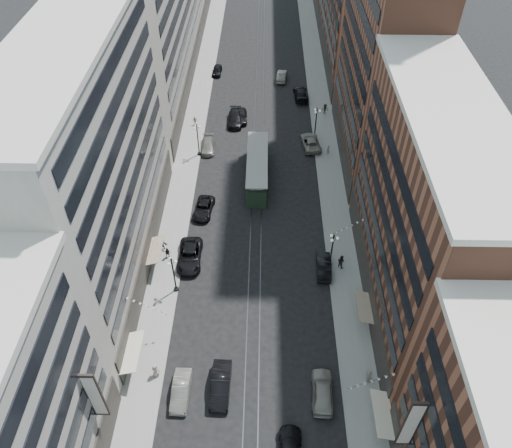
# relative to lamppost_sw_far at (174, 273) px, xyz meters

# --- Properties ---
(ground) EXTENTS (220.00, 220.00, 0.00)m
(ground) POSITION_rel_lamppost_sw_far_xyz_m (9.20, 32.00, -3.10)
(ground) COLOR black
(ground) RESTS_ON ground
(sidewalk_west) EXTENTS (4.00, 180.00, 0.15)m
(sidewalk_west) POSITION_rel_lamppost_sw_far_xyz_m (-1.80, 42.00, -3.02)
(sidewalk_west) COLOR gray
(sidewalk_west) RESTS_ON ground
(sidewalk_east) EXTENTS (4.00, 180.00, 0.15)m
(sidewalk_east) POSITION_rel_lamppost_sw_far_xyz_m (20.20, 42.00, -3.02)
(sidewalk_east) COLOR gray
(sidewalk_east) RESTS_ON ground
(rail_west) EXTENTS (0.12, 180.00, 0.02)m
(rail_west) POSITION_rel_lamppost_sw_far_xyz_m (8.50, 42.00, -3.09)
(rail_west) COLOR #2D2D33
(rail_west) RESTS_ON ground
(rail_east) EXTENTS (0.12, 180.00, 0.02)m
(rail_east) POSITION_rel_lamppost_sw_far_xyz_m (9.90, 42.00, -3.09)
(rail_east) COLOR #2D2D33
(rail_east) RESTS_ON ground
(building_west_mid) EXTENTS (8.00, 36.00, 28.00)m
(building_west_mid) POSITION_rel_lamppost_sw_far_xyz_m (-7.80, 5.00, 10.90)
(building_west_mid) COLOR #9F9A8D
(building_west_mid) RESTS_ON ground
(building_east_mid) EXTENTS (8.00, 30.00, 24.00)m
(building_east_mid) POSITION_rel_lamppost_sw_far_xyz_m (26.20, -0.00, 8.90)
(building_east_mid) COLOR brown
(building_east_mid) RESTS_ON ground
(building_east_tower) EXTENTS (8.00, 26.00, 42.00)m
(building_east_tower) POSITION_rel_lamppost_sw_far_xyz_m (26.20, 28.00, 17.90)
(building_east_tower) COLOR brown
(building_east_tower) RESTS_ON ground
(lamppost_sw_far) EXTENTS (1.03, 1.14, 5.52)m
(lamppost_sw_far) POSITION_rel_lamppost_sw_far_xyz_m (0.00, 0.00, 0.00)
(lamppost_sw_far) COLOR black
(lamppost_sw_far) RESTS_ON sidewalk_west
(lamppost_sw_mid) EXTENTS (1.03, 1.14, 5.52)m
(lamppost_sw_mid) POSITION_rel_lamppost_sw_far_xyz_m (0.00, 27.00, 0.00)
(lamppost_sw_mid) COLOR black
(lamppost_sw_mid) RESTS_ON sidewalk_west
(lamppost_se_far) EXTENTS (1.03, 1.14, 5.52)m
(lamppost_se_far) POSITION_rel_lamppost_sw_far_xyz_m (18.40, 4.00, 0.00)
(lamppost_se_far) COLOR black
(lamppost_se_far) RESTS_ON sidewalk_east
(lamppost_se_mid) EXTENTS (1.03, 1.14, 5.52)m
(lamppost_se_mid) POSITION_rel_lamppost_sw_far_xyz_m (18.40, 32.00, 0.00)
(lamppost_se_mid) COLOR black
(lamppost_se_mid) RESTS_ON sidewalk_east
(streetcar) EXTENTS (2.99, 13.53, 3.74)m
(streetcar) POSITION_rel_lamppost_sw_far_xyz_m (9.20, 21.28, -1.37)
(streetcar) COLOR #223523
(streetcar) RESTS_ON ground
(car_1) EXTENTS (1.74, 4.75, 1.56)m
(car_1) POSITION_rel_lamppost_sw_far_xyz_m (2.24, -13.07, -2.32)
(car_1) COLOR gray
(car_1) RESTS_ON ground
(car_2) EXTENTS (2.98, 6.24, 1.72)m
(car_2) POSITION_rel_lamppost_sw_far_xyz_m (1.09, 4.78, -2.24)
(car_2) COLOR black
(car_2) RESTS_ON ground
(car_4) EXTENTS (2.33, 5.28, 1.77)m
(car_4) POSITION_rel_lamppost_sw_far_xyz_m (16.19, -12.91, -2.21)
(car_4) COLOR gray
(car_4) RESTS_ON ground
(car_5) EXTENTS (1.98, 5.41, 1.77)m
(car_5) POSITION_rel_lamppost_sw_far_xyz_m (6.13, -12.46, -2.21)
(car_5) COLOR black
(car_5) RESTS_ON ground
(pedestrian_1) EXTENTS (0.96, 0.67, 1.80)m
(pedestrian_1) POSITION_rel_lamppost_sw_far_xyz_m (-0.56, -11.05, -2.05)
(pedestrian_1) COLOR #9F9284
(pedestrian_1) RESTS_ON sidewalk_west
(pedestrian_2) EXTENTS (0.77, 0.43, 1.57)m
(pedestrian_2) POSITION_rel_lamppost_sw_far_xyz_m (-1.68, 5.14, -2.16)
(pedestrian_2) COLOR black
(pedestrian_2) RESTS_ON sidewalk_west
(pedestrian_4) EXTENTS (0.74, 1.22, 1.95)m
(pedestrian_4) POSITION_rel_lamppost_sw_far_xyz_m (20.92, -11.39, -1.97)
(pedestrian_4) COLOR #BDAE9C
(pedestrian_4) RESTS_ON sidewalk_east
(car_7) EXTENTS (2.98, 5.42, 1.44)m
(car_7) POSITION_rel_lamppost_sw_far_xyz_m (1.95, 13.74, -2.38)
(car_7) COLOR black
(car_7) RESTS_ON ground
(car_8) EXTENTS (2.28, 5.10, 1.45)m
(car_8) POSITION_rel_lamppost_sw_far_xyz_m (1.23, 28.56, -2.37)
(car_8) COLOR slate
(car_8) RESTS_ON ground
(car_9) EXTENTS (1.90, 4.30, 1.44)m
(car_9) POSITION_rel_lamppost_sw_far_xyz_m (0.80, 53.89, -2.38)
(car_9) COLOR black
(car_9) RESTS_ON ground
(car_10) EXTENTS (1.86, 4.90, 1.60)m
(car_10) POSITION_rel_lamppost_sw_far_xyz_m (17.60, 3.48, -2.30)
(car_10) COLOR black
(car_10) RESTS_ON ground
(car_11) EXTENTS (3.41, 6.10, 1.61)m
(car_11) POSITION_rel_lamppost_sw_far_xyz_m (17.60, 29.69, -2.29)
(car_11) COLOR gray
(car_11) RESTS_ON ground
(car_12) EXTENTS (2.78, 6.03, 1.71)m
(car_12) POSITION_rel_lamppost_sw_far_xyz_m (16.74, 44.92, -2.24)
(car_12) COLOR black
(car_12) RESTS_ON ground
(car_13) EXTENTS (2.05, 4.75, 1.60)m
(car_13) POSITION_rel_lamppost_sw_far_xyz_m (6.24, 37.25, -2.30)
(car_13) COLOR black
(car_13) RESTS_ON ground
(car_14) EXTENTS (2.13, 5.00, 1.60)m
(car_14) POSITION_rel_lamppost_sw_far_xyz_m (13.36, 51.66, -2.29)
(car_14) COLOR #67645B
(car_14) RESTS_ON ground
(pedestrian_5) EXTENTS (1.59, 0.58, 1.68)m
(pedestrian_5) POSITION_rel_lamppost_sw_far_xyz_m (-2.66, 6.65, -2.11)
(pedestrian_5) COLOR black
(pedestrian_5) RESTS_ON sidewalk_west
(pedestrian_6) EXTENTS (0.89, 0.42, 1.51)m
(pedestrian_6) POSITION_rel_lamppost_sw_far_xyz_m (-1.53, 35.52, -2.19)
(pedestrian_6) COLOR #9D9382
(pedestrian_6) RESTS_ON sidewalk_west
(pedestrian_7) EXTENTS (1.05, 1.00, 1.93)m
(pedestrian_7) POSITION_rel_lamppost_sw_far_xyz_m (19.73, 3.99, -1.98)
(pedestrian_7) COLOR black
(pedestrian_7) RESTS_ON sidewalk_east
(pedestrian_8) EXTENTS (0.77, 0.74, 1.77)m
(pedestrian_8) POSITION_rel_lamppost_sw_far_xyz_m (20.14, 27.37, -2.06)
(pedestrian_8) COLOR gray
(pedestrian_8) RESTS_ON sidewalk_east
(pedestrian_9) EXTENTS (1.21, 0.61, 1.80)m
(pedestrian_9) POSITION_rel_lamppost_sw_far_xyz_m (20.66, 39.44, -2.05)
(pedestrian_9) COLOR black
(pedestrian_9) RESTS_ON sidewalk_east
(car_extra_0) EXTENTS (2.42, 5.79, 1.67)m
(car_extra_0) POSITION_rel_lamppost_sw_far_xyz_m (5.17, 36.39, -2.26)
(car_extra_0) COLOR black
(car_extra_0) RESTS_ON ground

